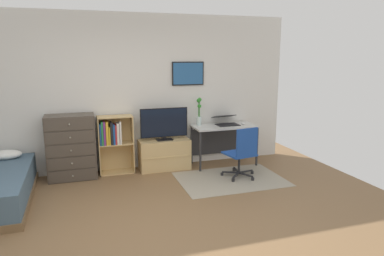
% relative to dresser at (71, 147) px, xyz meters
% --- Properties ---
extents(ground_plane, '(7.20, 7.20, 0.00)m').
position_rel_dresser_xyz_m(ground_plane, '(0.87, -2.15, -0.53)').
color(ground_plane, brown).
extents(wall_back_with_posters, '(6.12, 0.09, 2.70)m').
position_rel_dresser_xyz_m(wall_back_with_posters, '(0.88, 0.27, 0.82)').
color(wall_back_with_posters, silver).
rests_on(wall_back_with_posters, ground_plane).
extents(area_rug, '(1.70, 1.20, 0.01)m').
position_rel_dresser_xyz_m(area_rug, '(2.46, -0.85, -0.53)').
color(area_rug, '#9E937F').
rests_on(area_rug, ground_plane).
extents(dresser, '(0.76, 0.46, 1.06)m').
position_rel_dresser_xyz_m(dresser, '(0.00, 0.00, 0.00)').
color(dresser, '#4C4238').
rests_on(dresser, ground_plane).
extents(bookshelf, '(0.58, 0.30, 0.99)m').
position_rel_dresser_xyz_m(bookshelf, '(0.68, 0.06, 0.07)').
color(bookshelf, tan).
rests_on(bookshelf, ground_plane).
extents(tv_stand, '(0.89, 0.41, 0.53)m').
position_rel_dresser_xyz_m(tv_stand, '(1.55, 0.01, -0.26)').
color(tv_stand, tan).
rests_on(tv_stand, ground_plane).
extents(television, '(0.84, 0.16, 0.57)m').
position_rel_dresser_xyz_m(television, '(1.55, -0.01, 0.29)').
color(television, black).
rests_on(television, tv_stand).
extents(desk, '(1.15, 0.56, 0.74)m').
position_rel_dresser_xyz_m(desk, '(2.66, 0.01, 0.07)').
color(desk, silver).
rests_on(desk, ground_plane).
extents(office_chair, '(0.58, 0.57, 0.86)m').
position_rel_dresser_xyz_m(office_chair, '(2.66, -0.85, -0.07)').
color(office_chair, '#232326').
rests_on(office_chair, ground_plane).
extents(laptop, '(0.41, 0.44, 0.17)m').
position_rel_dresser_xyz_m(laptop, '(2.73, 0.02, 0.28)').
color(laptop, black).
rests_on(laptop, desk).
extents(computer_mouse, '(0.06, 0.10, 0.03)m').
position_rel_dresser_xyz_m(computer_mouse, '(3.02, -0.09, 0.23)').
color(computer_mouse, silver).
rests_on(computer_mouse, desk).
extents(bamboo_vase, '(0.09, 0.11, 0.50)m').
position_rel_dresser_xyz_m(bamboo_vase, '(2.23, 0.10, 0.47)').
color(bamboo_vase, silver).
rests_on(bamboo_vase, desk).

